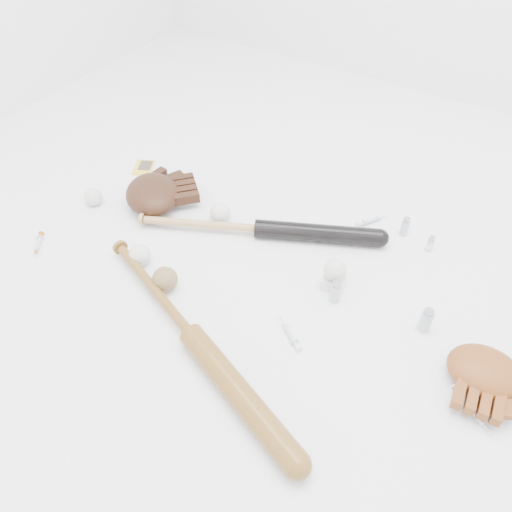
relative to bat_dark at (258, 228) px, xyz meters
The scene contains 19 objects.
bat_dark is the anchor object (origin of this frame).
bat_wood 0.48m from the bat_dark, 80.22° to the right, with size 0.95×0.07×0.07m, color brown, non-canonical shape.
glove_dark 0.42m from the bat_dark, behind, with size 0.28×0.28×0.10m, color black, non-canonical shape.
glove_tan 0.82m from the bat_dark, 11.76° to the right, with size 0.23×0.23×0.08m, color brown, non-canonical shape.
trading_card 0.61m from the bat_dark, behind, with size 0.07×0.10×0.01m, color gold.
pedestal 0.33m from the bat_dark, 12.70° to the right, with size 0.07×0.07×0.04m, color white.
baseball_on_pedestal 0.33m from the bat_dark, 12.70° to the right, with size 0.07×0.07×0.07m, color silver.
baseball_left 0.62m from the bat_dark, 163.91° to the right, with size 0.06×0.06×0.06m, color silver.
baseball_upper 0.15m from the bat_dark, behind, with size 0.07×0.07×0.07m, color silver.
baseball_mid 0.40m from the bat_dark, 128.68° to the right, with size 0.07×0.07×0.07m, color silver.
baseball_aged 0.37m from the bat_dark, 107.76° to the right, with size 0.08×0.08×0.08m, color brown.
syringe_0 0.74m from the bat_dark, 143.83° to the right, with size 0.13×0.02×0.02m, color #ADBCC6, non-canonical shape.
syringe_1 0.43m from the bat_dark, 45.92° to the right, with size 0.14×0.02×0.02m, color #ADBCC6, non-canonical shape.
syringe_2 0.41m from the bat_dark, 41.59° to the left, with size 0.14×0.03×0.02m, color #ADBCC6, non-canonical shape.
syringe_3 0.84m from the bat_dark, 18.44° to the right, with size 0.16×0.03×0.02m, color #ADBCC6, non-canonical shape.
vial_0 0.50m from the bat_dark, 32.65° to the left, with size 0.03×0.03×0.07m, color #ACB5BD.
vial_1 0.58m from the bat_dark, 24.91° to the left, with size 0.02×0.02×0.06m, color #ACB5BD.
vial_2 0.37m from the bat_dark, 19.29° to the right, with size 0.03×0.03×0.08m, color #ACB5BD.
vial_3 0.62m from the bat_dark, ahead, with size 0.04×0.04×0.08m, color #ACB5BD.
Camera 1 is at (0.57, -0.90, 1.17)m, focal length 35.00 mm.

